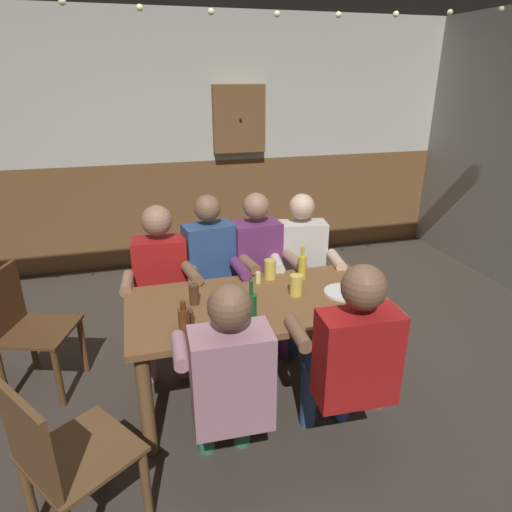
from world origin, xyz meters
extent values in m
plane|color=#423A33|center=(0.00, 0.00, 0.00)|extent=(7.04, 7.04, 0.00)
cube|color=beige|center=(0.00, 2.77, 1.91)|extent=(5.87, 0.12, 1.51)
cube|color=brown|center=(0.00, 2.77, 0.58)|extent=(5.87, 0.12, 1.16)
cube|color=brown|center=(0.00, 0.15, 0.70)|extent=(1.63, 0.82, 0.04)
cylinder|color=brown|center=(-0.73, -0.18, 0.34)|extent=(0.08, 0.08, 0.68)
cylinder|color=brown|center=(0.73, -0.18, 0.34)|extent=(0.08, 0.08, 0.68)
cylinder|color=brown|center=(-0.73, 0.48, 0.34)|extent=(0.08, 0.08, 0.68)
cylinder|color=brown|center=(0.73, 0.48, 0.34)|extent=(0.08, 0.08, 0.68)
cube|color=#AD1919|center=(-0.55, 0.86, 0.70)|extent=(0.40, 0.25, 0.48)
sphere|color=#9E755B|center=(-0.55, 0.86, 1.08)|extent=(0.22, 0.22, 0.22)
cylinder|color=#B78493|center=(-0.45, 0.70, 0.48)|extent=(0.16, 0.41, 0.13)
cylinder|color=#B78493|center=(-0.67, 0.72, 0.48)|extent=(0.16, 0.41, 0.13)
cylinder|color=#B78493|center=(-0.47, 0.50, 0.21)|extent=(0.10, 0.10, 0.42)
cylinder|color=#B78493|center=(-0.68, 0.52, 0.21)|extent=(0.10, 0.10, 0.42)
cylinder|color=#9E755B|center=(-0.34, 0.59, 0.72)|extent=(0.10, 0.29, 0.08)
cylinder|color=#9E755B|center=(-0.79, 0.63, 0.72)|extent=(0.10, 0.29, 0.08)
cube|color=#2D4C84|center=(-0.18, 0.86, 0.74)|extent=(0.39, 0.27, 0.56)
sphere|color=brown|center=(-0.18, 0.86, 1.15)|extent=(0.19, 0.19, 0.19)
cylinder|color=#997F60|center=(-0.06, 0.73, 0.48)|extent=(0.19, 0.42, 0.13)
cylinder|color=#997F60|center=(-0.26, 0.70, 0.48)|extent=(0.19, 0.42, 0.13)
cylinder|color=#997F60|center=(-0.03, 0.53, 0.21)|extent=(0.10, 0.10, 0.42)
cylinder|color=#997F60|center=(-0.23, 0.50, 0.21)|extent=(0.10, 0.10, 0.42)
cylinder|color=brown|center=(0.07, 0.65, 0.77)|extent=(0.12, 0.29, 0.08)
cylinder|color=brown|center=(-0.35, 0.58, 0.77)|extent=(0.12, 0.29, 0.08)
cube|color=#6B2D66|center=(0.18, 0.86, 0.73)|extent=(0.38, 0.26, 0.54)
sphere|color=#9E755B|center=(0.18, 0.86, 1.13)|extent=(0.20, 0.20, 0.20)
cylinder|color=#6B2D66|center=(0.29, 0.73, 0.48)|extent=(0.16, 0.39, 0.13)
cylinder|color=#6B2D66|center=(0.09, 0.72, 0.48)|extent=(0.16, 0.39, 0.13)
cylinder|color=#6B2D66|center=(0.31, 0.54, 0.21)|extent=(0.10, 0.10, 0.42)
cylinder|color=#6B2D66|center=(0.11, 0.53, 0.21)|extent=(0.10, 0.10, 0.42)
cylinder|color=#9E755B|center=(0.41, 0.62, 0.76)|extent=(0.10, 0.29, 0.08)
cylinder|color=#6B2D66|center=(-0.01, 0.59, 0.76)|extent=(0.10, 0.29, 0.08)
cube|color=silver|center=(0.55, 0.86, 0.72)|extent=(0.42, 0.26, 0.51)
sphere|color=beige|center=(0.55, 0.86, 1.10)|extent=(0.20, 0.20, 0.20)
cylinder|color=#2D4C84|center=(0.64, 0.71, 0.48)|extent=(0.19, 0.39, 0.13)
cylinder|color=#2D4C84|center=(0.42, 0.74, 0.48)|extent=(0.19, 0.39, 0.13)
cylinder|color=#2D4C84|center=(0.61, 0.52, 0.21)|extent=(0.10, 0.10, 0.42)
cylinder|color=#2D4C84|center=(0.39, 0.55, 0.21)|extent=(0.10, 0.10, 0.42)
cylinder|color=beige|center=(0.74, 0.59, 0.74)|extent=(0.12, 0.29, 0.08)
cylinder|color=silver|center=(0.29, 0.66, 0.74)|extent=(0.12, 0.29, 0.08)
cube|color=#B78493|center=(-0.33, -0.56, 0.71)|extent=(0.39, 0.24, 0.50)
sphere|color=brown|center=(-0.33, -0.56, 1.10)|extent=(0.20, 0.20, 0.20)
cylinder|color=#33724C|center=(-0.43, -0.43, 0.48)|extent=(0.14, 0.37, 0.13)
cylinder|color=#33724C|center=(-0.22, -0.43, 0.48)|extent=(0.14, 0.37, 0.13)
cylinder|color=#33724C|center=(-0.42, -0.24, 0.21)|extent=(0.10, 0.10, 0.42)
cylinder|color=#33724C|center=(-0.21, -0.25, 0.21)|extent=(0.10, 0.10, 0.42)
cylinder|color=#B78493|center=(-0.54, -0.30, 0.74)|extent=(0.09, 0.28, 0.08)
cylinder|color=brown|center=(-0.10, -0.31, 0.74)|extent=(0.09, 0.28, 0.08)
cube|color=#AD1919|center=(0.33, -0.56, 0.71)|extent=(0.42, 0.22, 0.50)
sphere|color=brown|center=(0.33, -0.56, 1.11)|extent=(0.22, 0.22, 0.22)
cylinder|color=#2D4C84|center=(0.22, -0.40, 0.48)|extent=(0.15, 0.41, 0.13)
cylinder|color=#2D4C84|center=(0.45, -0.41, 0.48)|extent=(0.15, 0.41, 0.13)
cylinder|color=#2D4C84|center=(0.23, -0.20, 0.21)|extent=(0.10, 0.10, 0.42)
cylinder|color=#2D4C84|center=(0.45, -0.21, 0.21)|extent=(0.10, 0.10, 0.42)
cylinder|color=brown|center=(0.10, -0.30, 0.74)|extent=(0.09, 0.28, 0.08)
cylinder|color=brown|center=(0.57, -0.33, 0.74)|extent=(0.09, 0.28, 0.08)
cube|color=brown|center=(-1.39, 0.62, 0.45)|extent=(0.56, 0.56, 0.02)
cube|color=brown|center=(-1.58, 0.69, 0.67)|extent=(0.16, 0.38, 0.42)
cylinder|color=brown|center=(-1.15, 0.74, 0.22)|extent=(0.04, 0.04, 0.44)
cylinder|color=brown|center=(-1.27, 0.38, 0.22)|extent=(0.04, 0.04, 0.44)
cylinder|color=brown|center=(-1.51, 0.87, 0.22)|extent=(0.04, 0.04, 0.44)
cylinder|color=brown|center=(-1.63, 0.51, 0.22)|extent=(0.04, 0.04, 0.44)
cube|color=brown|center=(-1.03, -0.57, 0.45)|extent=(0.61, 0.61, 0.02)
cube|color=brown|center=(-1.19, -0.68, 0.67)|extent=(0.25, 0.34, 0.42)
cylinder|color=brown|center=(-0.98, -0.30, 0.22)|extent=(0.04, 0.04, 0.44)
cylinder|color=brown|center=(-0.76, -0.61, 0.22)|extent=(0.04, 0.04, 0.44)
cylinder|color=brown|center=(-1.29, -0.52, 0.22)|extent=(0.04, 0.04, 0.44)
cylinder|color=#F9E08C|center=(0.07, 0.41, 0.76)|extent=(0.04, 0.04, 0.08)
cylinder|color=white|center=(0.57, 0.11, 0.73)|extent=(0.25, 0.25, 0.01)
cylinder|color=#195923|center=(-0.13, -0.17, 0.83)|extent=(0.06, 0.06, 0.22)
cylinder|color=#195923|center=(-0.13, -0.17, 0.98)|extent=(0.02, 0.02, 0.08)
cylinder|color=gold|center=(0.39, 0.40, 0.80)|extent=(0.06, 0.06, 0.17)
cylinder|color=gold|center=(0.39, 0.40, 0.92)|extent=(0.02, 0.02, 0.07)
cylinder|color=#593314|center=(-0.49, -0.14, 0.80)|extent=(0.06, 0.06, 0.16)
cylinder|color=#593314|center=(-0.49, -0.14, 0.91)|extent=(0.03, 0.03, 0.05)
cylinder|color=#E5C64C|center=(0.26, 0.17, 0.79)|extent=(0.08, 0.08, 0.14)
cylinder|color=white|center=(0.53, -0.14, 0.79)|extent=(0.07, 0.07, 0.15)
cylinder|color=#4C2D19|center=(-0.47, -0.04, 0.77)|extent=(0.08, 0.08, 0.10)
cylinder|color=#4C2D19|center=(-0.39, 0.22, 0.79)|extent=(0.06, 0.06, 0.13)
cylinder|color=#E5C64C|center=(0.17, 0.46, 0.79)|extent=(0.08, 0.08, 0.14)
cube|color=brown|center=(0.48, 2.64, 1.60)|extent=(0.56, 0.12, 0.70)
sphere|color=black|center=(0.48, 2.56, 1.60)|extent=(0.03, 0.03, 0.03)
sphere|color=#F9EAB2|center=(-0.93, 0.43, 2.38)|extent=(0.04, 0.04, 0.04)
sphere|color=#F9EAB2|center=(-0.56, 0.43, 2.36)|extent=(0.04, 0.04, 0.04)
sphere|color=#F9EAB2|center=(-0.19, 0.43, 2.36)|extent=(0.04, 0.04, 0.04)
sphere|color=#F9EAB2|center=(0.19, 0.43, 2.36)|extent=(0.04, 0.04, 0.04)
sphere|color=#F9EAB2|center=(0.56, 0.43, 2.36)|extent=(0.04, 0.04, 0.04)
sphere|color=#F9EAB2|center=(0.93, 0.43, 2.38)|extent=(0.04, 0.04, 0.04)
sphere|color=#F9EAB2|center=(1.31, 0.43, 2.40)|extent=(0.04, 0.04, 0.04)
sphere|color=#F9EAB2|center=(1.68, 0.43, 2.43)|extent=(0.04, 0.04, 0.04)
camera|label=1|loc=(-0.68, -2.28, 2.04)|focal=31.61mm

